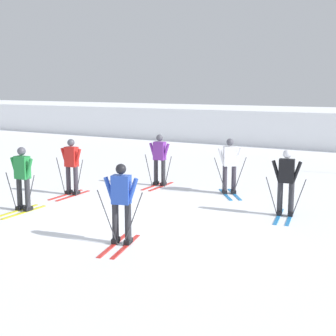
{
  "coord_description": "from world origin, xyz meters",
  "views": [
    {
      "loc": [
        6.99,
        -9.92,
        3.28
      ],
      "look_at": [
        -0.53,
        2.39,
        0.9
      ],
      "focal_mm": 53.22,
      "sensor_mm": 36.0,
      "label": 1
    }
  ],
  "objects_px": {
    "skier_purple": "(159,158)",
    "skier_white": "(229,163)",
    "skier_black": "(286,181)",
    "skier_green": "(22,177)",
    "skier_blue": "(121,202)",
    "skier_red": "(71,165)"
  },
  "relations": [
    {
      "from": "skier_purple",
      "to": "skier_white",
      "type": "relative_size",
      "value": 1.0
    },
    {
      "from": "skier_purple",
      "to": "skier_black",
      "type": "bearing_deg",
      "value": -18.73
    },
    {
      "from": "skier_green",
      "to": "skier_white",
      "type": "bearing_deg",
      "value": 52.03
    },
    {
      "from": "skier_black",
      "to": "skier_blue",
      "type": "bearing_deg",
      "value": -118.52
    },
    {
      "from": "skier_purple",
      "to": "skier_green",
      "type": "distance_m",
      "value": 4.91
    },
    {
      "from": "skier_red",
      "to": "skier_blue",
      "type": "relative_size",
      "value": 1.0
    },
    {
      "from": "skier_red",
      "to": "skier_white",
      "type": "bearing_deg",
      "value": 33.19
    },
    {
      "from": "skier_green",
      "to": "skier_black",
      "type": "bearing_deg",
      "value": 26.97
    },
    {
      "from": "skier_white",
      "to": "skier_green",
      "type": "height_order",
      "value": "same"
    },
    {
      "from": "skier_red",
      "to": "skier_green",
      "type": "relative_size",
      "value": 1.0
    },
    {
      "from": "skier_white",
      "to": "skier_blue",
      "type": "relative_size",
      "value": 1.0
    },
    {
      "from": "skier_purple",
      "to": "skier_blue",
      "type": "relative_size",
      "value": 1.0
    },
    {
      "from": "skier_black",
      "to": "skier_white",
      "type": "distance_m",
      "value": 2.9
    },
    {
      "from": "skier_black",
      "to": "skier_green",
      "type": "relative_size",
      "value": 1.0
    },
    {
      "from": "skier_purple",
      "to": "skier_red",
      "type": "bearing_deg",
      "value": -120.89
    },
    {
      "from": "skier_white",
      "to": "skier_blue",
      "type": "height_order",
      "value": "same"
    },
    {
      "from": "skier_white",
      "to": "skier_black",
      "type": "bearing_deg",
      "value": -36.11
    },
    {
      "from": "skier_black",
      "to": "skier_green",
      "type": "height_order",
      "value": "same"
    },
    {
      "from": "skier_red",
      "to": "skier_purple",
      "type": "distance_m",
      "value": 2.99
    },
    {
      "from": "skier_red",
      "to": "skier_blue",
      "type": "xyz_separation_m",
      "value": [
        4.18,
        -3.1,
        -0.0
      ]
    },
    {
      "from": "skier_white",
      "to": "skier_blue",
      "type": "xyz_separation_m",
      "value": [
        0.16,
        -5.73,
        -0.04
      ]
    },
    {
      "from": "skier_red",
      "to": "skier_white",
      "type": "xyz_separation_m",
      "value": [
        4.02,
        2.63,
        0.04
      ]
    }
  ]
}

